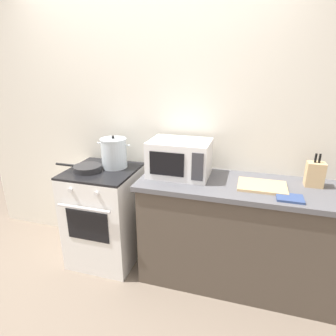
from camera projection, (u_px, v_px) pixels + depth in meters
ground_plane at (113, 310)px, 2.21m from camera, size 10.00×10.00×0.00m
back_wall at (182, 129)px, 2.58m from camera, size 4.40×0.10×2.50m
lower_cabinet_right at (240, 237)px, 2.38m from camera, size 1.64×0.56×0.88m
countertop_right at (245, 187)px, 2.22m from camera, size 1.70×0.60×0.04m
stove at (105, 215)px, 2.69m from camera, size 0.60×0.64×0.92m
stock_pot at (114, 153)px, 2.56m from camera, size 0.32×0.24×0.30m
frying_pan at (87, 168)px, 2.50m from camera, size 0.44×0.24×0.05m
microwave at (180, 158)px, 2.37m from camera, size 0.50×0.37×0.30m
cutting_board at (262, 186)px, 2.16m from camera, size 0.36×0.26×0.02m
knife_block at (315, 174)px, 2.16m from camera, size 0.13×0.10×0.26m
oven_mitt at (290, 198)px, 1.97m from camera, size 0.18×0.14×0.02m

